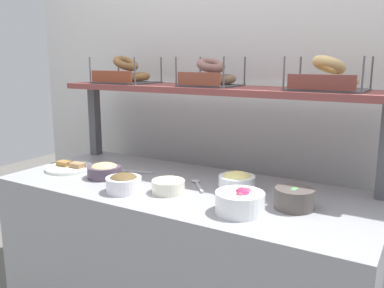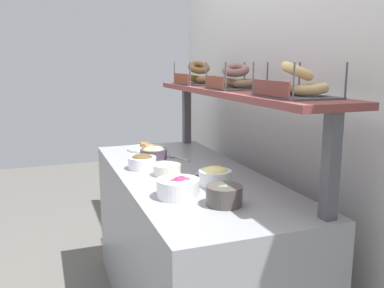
% 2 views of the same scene
% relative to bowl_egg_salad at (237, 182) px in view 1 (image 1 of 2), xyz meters
% --- Properties ---
extents(back_wall, '(2.89, 0.06, 2.40)m').
position_rel_bowl_egg_salad_xyz_m(back_wall, '(-0.24, 0.50, 0.31)').
color(back_wall, silver).
rests_on(back_wall, ground_plane).
extents(deli_counter, '(1.69, 0.70, 0.85)m').
position_rel_bowl_egg_salad_xyz_m(deli_counter, '(-0.24, -0.05, -0.47)').
color(deli_counter, gray).
rests_on(deli_counter, ground_plane).
extents(shelf_riser_left, '(0.05, 0.05, 0.40)m').
position_rel_bowl_egg_salad_xyz_m(shelf_riser_left, '(-1.02, 0.22, 0.16)').
color(shelf_riser_left, '#4C4C51').
rests_on(shelf_riser_left, deli_counter).
extents(upper_shelf, '(1.65, 0.32, 0.03)m').
position_rel_bowl_egg_salad_xyz_m(upper_shelf, '(-0.24, 0.22, 0.37)').
color(upper_shelf, brown).
rests_on(upper_shelf, shelf_riser_left).
extents(bowl_egg_salad, '(0.16, 0.16, 0.09)m').
position_rel_bowl_egg_salad_xyz_m(bowl_egg_salad, '(0.00, 0.00, 0.00)').
color(bowl_egg_salad, white).
rests_on(bowl_egg_salad, deli_counter).
extents(bowl_veggie_mix, '(0.15, 0.15, 0.08)m').
position_rel_bowl_egg_salad_xyz_m(bowl_veggie_mix, '(0.28, -0.08, -0.00)').
color(bowl_veggie_mix, '#4C4642').
rests_on(bowl_veggie_mix, deli_counter).
extents(bowl_hummus, '(0.16, 0.16, 0.07)m').
position_rel_bowl_egg_salad_xyz_m(bowl_hummus, '(-0.64, -0.13, -0.01)').
color(bowl_hummus, '#4B3C4D').
rests_on(bowl_hummus, deli_counter).
extents(bowl_chocolate_spread, '(0.15, 0.15, 0.08)m').
position_rel_bowl_egg_salad_xyz_m(bowl_chocolate_spread, '(-0.41, -0.25, -0.00)').
color(bowl_chocolate_spread, white).
rests_on(bowl_chocolate_spread, deli_counter).
extents(bowl_beet_salad, '(0.18, 0.18, 0.09)m').
position_rel_bowl_egg_salad_xyz_m(bowl_beet_salad, '(0.12, -0.22, 0.00)').
color(bowl_beet_salad, white).
rests_on(bowl_beet_salad, deli_counter).
extents(bowl_potato_salad, '(0.14, 0.14, 0.07)m').
position_rel_bowl_egg_salad_xyz_m(bowl_potato_salad, '(-0.24, -0.16, -0.01)').
color(bowl_potato_salad, silver).
rests_on(bowl_potato_salad, deli_counter).
extents(serving_plate_white, '(0.24, 0.24, 0.04)m').
position_rel_bowl_egg_salad_xyz_m(serving_plate_white, '(-0.89, -0.11, -0.03)').
color(serving_plate_white, white).
rests_on(serving_plate_white, deli_counter).
extents(serving_spoon_near_plate, '(0.13, 0.14, 0.01)m').
position_rel_bowl_egg_salad_xyz_m(serving_spoon_near_plate, '(-0.19, -0.01, -0.04)').
color(serving_spoon_near_plate, '#B7B7BC').
rests_on(serving_spoon_near_plate, deli_counter).
extents(serving_spoon_by_edge, '(0.17, 0.08, 0.01)m').
position_rel_bowl_egg_salad_xyz_m(serving_spoon_by_edge, '(-0.59, -0.00, -0.04)').
color(serving_spoon_by_edge, '#B7B7BC').
rests_on(serving_spoon_by_edge, deli_counter).
extents(bagel_basket_cinnamon_raisin, '(0.32, 0.26, 0.15)m').
position_rel_bowl_egg_salad_xyz_m(bagel_basket_cinnamon_raisin, '(-0.77, 0.21, 0.43)').
color(bagel_basket_cinnamon_raisin, '#4C4C51').
rests_on(bagel_basket_cinnamon_raisin, upper_shelf).
extents(bagel_basket_poppy, '(0.27, 0.25, 0.14)m').
position_rel_bowl_egg_salad_xyz_m(bagel_basket_poppy, '(-0.25, 0.21, 0.43)').
color(bagel_basket_poppy, '#4C4C51').
rests_on(bagel_basket_poppy, upper_shelf).
extents(bagel_basket_plain, '(0.31, 0.26, 0.15)m').
position_rel_bowl_egg_salad_xyz_m(bagel_basket_plain, '(0.30, 0.22, 0.43)').
color(bagel_basket_plain, '#4C4C51').
rests_on(bagel_basket_plain, upper_shelf).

